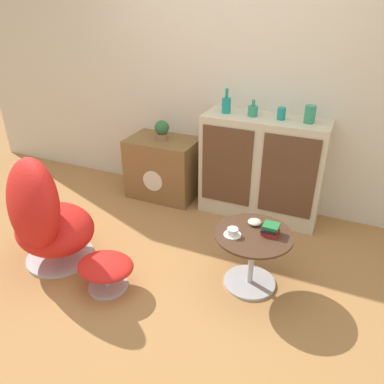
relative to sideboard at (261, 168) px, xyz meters
The scene contains 15 objects.
ground_plane 1.48m from the sideboard, 107.38° to the right, with size 12.00×12.00×0.00m, color #A87542.
wall_back 0.94m from the sideboard, 150.40° to the left, with size 6.40×0.06×2.60m.
sideboard is the anchor object (origin of this frame).
tv_console 1.06m from the sideboard, behind, with size 0.72×0.49×0.64m.
egg_chair 1.98m from the sideboard, 132.82° to the right, with size 0.90×0.87×0.95m.
ottoman 1.73m from the sideboard, 115.97° to the right, with size 0.43×0.36×0.24m.
coffee_table 1.10m from the sideboard, 78.09° to the right, with size 0.56×0.56×0.46m.
vase_leftmost 0.69m from the sideboard, behind, with size 0.08×0.08×0.23m.
vase_inner_left 0.56m from the sideboard, behind, with size 0.09×0.09×0.15m.
vase_inner_right 0.56m from the sideboard, ahead, with size 0.07×0.07×0.11m.
vase_rightmost 0.68m from the sideboard, ahead, with size 0.09×0.09×0.15m.
potted_plant 1.08m from the sideboard, behind, with size 0.15×0.15×0.20m.
teacup 1.14m from the sideboard, 85.51° to the right, with size 0.13×0.13×0.05m.
book_stack 1.06m from the sideboard, 72.05° to the right, with size 0.13×0.12×0.07m.
bowl 0.95m from the sideboard, 78.29° to the right, with size 0.10×0.10×0.04m.
Camera 1 is at (1.14, -1.92, 1.96)m, focal length 35.00 mm.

